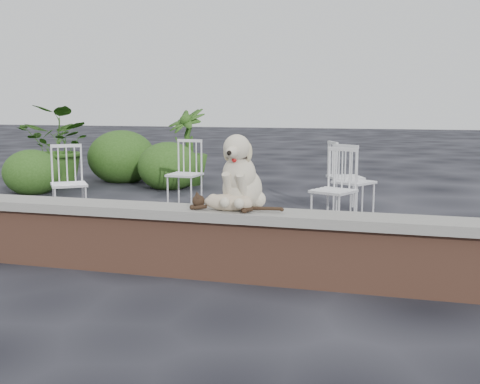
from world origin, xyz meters
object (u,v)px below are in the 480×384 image
(chair_c, at_px, (354,181))
(dog, at_px, (242,171))
(chair_d, at_px, (333,189))
(chair_e, at_px, (346,176))
(potted_plant_a, at_px, (60,146))
(chair_a, at_px, (69,183))
(cat, at_px, (228,201))
(chair_b, at_px, (185,173))
(potted_plant_b, at_px, (186,147))

(chair_c, bearing_deg, dog, 108.81)
(chair_d, xyz_separation_m, chair_e, (-0.00, 1.33, 0.00))
(chair_e, xyz_separation_m, potted_plant_a, (-5.03, 0.96, 0.24))
(chair_c, distance_m, chair_e, 0.49)
(chair_a, distance_m, chair_d, 3.25)
(potted_plant_a, bearing_deg, dog, -43.81)
(chair_a, bearing_deg, cat, -71.83)
(chair_d, bearing_deg, chair_c, 103.12)
(chair_b, relative_size, chair_d, 1.00)
(chair_a, bearing_deg, chair_b, 16.50)
(chair_b, height_order, chair_e, same)
(dog, relative_size, potted_plant_b, 0.47)
(chair_d, bearing_deg, dog, -80.51)
(chair_e, bearing_deg, cat, 145.36)
(chair_b, distance_m, chair_d, 2.43)
(dog, xyz_separation_m, potted_plant_a, (-4.52, 4.33, -0.19))
(chair_a, xyz_separation_m, chair_c, (3.38, 1.21, 0.00))
(chair_b, height_order, potted_plant_b, potted_plant_b)
(potted_plant_a, xyz_separation_m, potted_plant_b, (2.02, 0.84, -0.03))
(chair_c, height_order, potted_plant_a, potted_plant_a)
(chair_c, xyz_separation_m, potted_plant_b, (-3.16, 2.26, 0.21))
(chair_b, bearing_deg, cat, -59.61)
(chair_d, height_order, potted_plant_a, potted_plant_a)
(potted_plant_a, distance_m, potted_plant_b, 2.19)
(dog, bearing_deg, cat, -113.79)
(chair_c, height_order, potted_plant_b, potted_plant_b)
(cat, bearing_deg, chair_c, 80.61)
(chair_c, bearing_deg, chair_d, 111.38)
(chair_e, distance_m, potted_plant_a, 5.12)
(chair_c, distance_m, potted_plant_a, 5.38)
(chair_c, relative_size, potted_plant_b, 0.69)
(dog, relative_size, potted_plant_a, 0.45)
(potted_plant_a, relative_size, potted_plant_b, 1.05)
(potted_plant_b, bearing_deg, potted_plant_a, -157.49)
(chair_b, relative_size, potted_plant_a, 0.66)
(chair_c, relative_size, potted_plant_a, 0.66)
(cat, relative_size, chair_b, 0.97)
(cat, xyz_separation_m, potted_plant_a, (-4.44, 4.48, 0.05))
(cat, xyz_separation_m, potted_plant_b, (-2.42, 5.32, 0.02))
(chair_b, bearing_deg, dog, -57.33)
(chair_c, bearing_deg, potted_plant_b, -3.85)
(dog, relative_size, cat, 0.70)
(dog, distance_m, chair_e, 3.44)
(chair_e, height_order, potted_plant_b, potted_plant_b)
(chair_e, bearing_deg, dog, 146.26)
(chair_a, height_order, chair_e, same)
(dog, distance_m, chair_c, 3.02)
(chair_b, xyz_separation_m, chair_a, (-1.01, -1.35, 0.00))
(cat, xyz_separation_m, chair_d, (0.59, 2.20, -0.19))
(cat, height_order, potted_plant_a, potted_plant_a)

